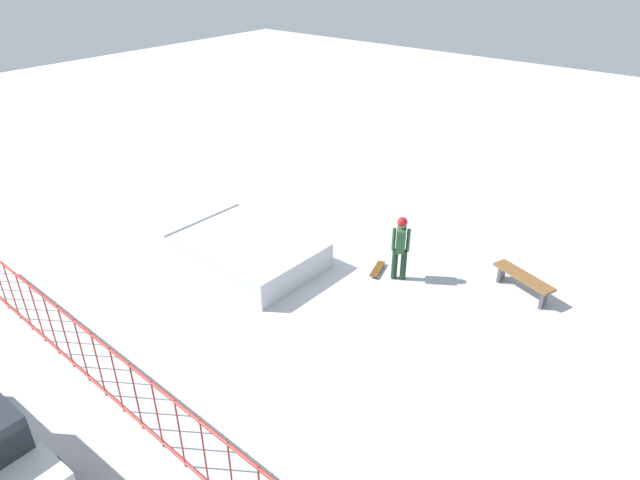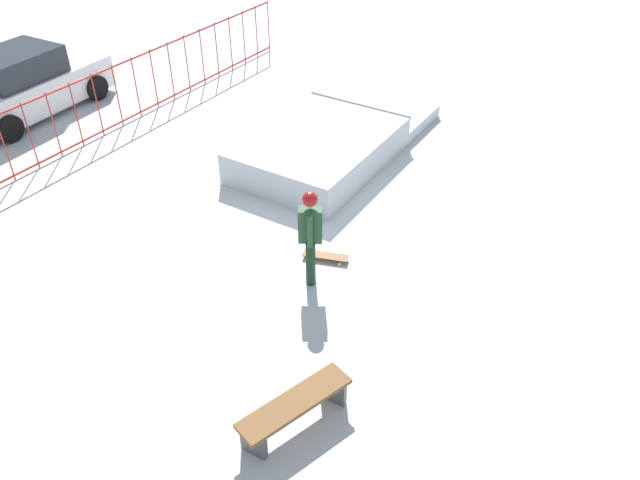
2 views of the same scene
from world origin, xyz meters
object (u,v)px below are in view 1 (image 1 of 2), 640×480
Objects in this scene: skate_ramp at (237,247)px; skater at (401,244)px; skateboard at (377,269)px; park_bench at (523,280)px.

skater is at bearing -153.54° from skate_ramp.
park_bench is (-3.25, -1.41, 0.28)m from skateboard.
skater is 1.10m from skateboard.
skate_ramp is 4.40m from skater.
skate_ramp reaches higher than park_bench.
park_bench reaches higher than skateboard.
skater reaches higher than park_bench.
skate_ramp is at bearing -78.68° from skateboard.
park_bench is at bearing -152.78° from skate_ramp.
park_bench is (-6.59, -3.20, 0.04)m from skate_ramp.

